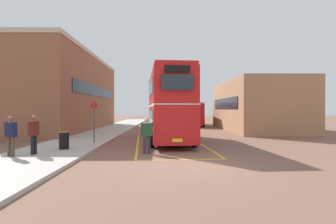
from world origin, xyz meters
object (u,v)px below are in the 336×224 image
object	(u,v)px
single_deck_bus	(193,113)
litter_bin	(64,140)
double_decker_bus	(168,105)
pedestrian_waiting_near	(34,132)
bus_stop_sign	(94,118)
pedestrian_boarding	(147,133)
pedestrian_waiting_far	(11,133)

from	to	relation	value
single_deck_bus	litter_bin	bearing A→B (deg)	-111.66
double_decker_bus	litter_bin	xyz separation A→B (m)	(-5.48, -4.59, -1.91)
pedestrian_waiting_near	single_deck_bus	bearing A→B (deg)	68.09
double_decker_bus	pedestrian_waiting_near	distance (m)	8.94
pedestrian_waiting_near	bus_stop_sign	xyz separation A→B (m)	(1.66, 4.29, 0.47)
pedestrian_boarding	bus_stop_sign	distance (m)	4.81
double_decker_bus	pedestrian_waiting_near	world-z (taller)	double_decker_bus
pedestrian_boarding	single_deck_bus	bearing A→B (deg)	78.77
pedestrian_waiting_far	bus_stop_sign	world-z (taller)	bus_stop_sign
double_decker_bus	pedestrian_boarding	bearing A→B (deg)	-102.16
single_deck_bus	pedestrian_waiting_near	world-z (taller)	single_deck_bus
pedestrian_boarding	pedestrian_waiting_near	size ratio (longest dim) A/B	0.99
litter_bin	single_deck_bus	bearing A→B (deg)	68.34
single_deck_bus	litter_bin	world-z (taller)	single_deck_bus
pedestrian_boarding	pedestrian_waiting_far	world-z (taller)	pedestrian_waiting_far
pedestrian_boarding	pedestrian_waiting_near	xyz separation A→B (m)	(-5.14, -1.02, 0.15)
double_decker_bus	litter_bin	size ratio (longest dim) A/B	10.97
litter_bin	bus_stop_sign	distance (m)	2.97
pedestrian_boarding	litter_bin	world-z (taller)	pedestrian_boarding
pedestrian_waiting_near	bus_stop_sign	distance (m)	4.62
pedestrian_boarding	litter_bin	distance (m)	4.43
pedestrian_waiting_far	pedestrian_waiting_near	bearing A→B (deg)	38.78
single_deck_bus	pedestrian_boarding	xyz separation A→B (m)	(-4.61, -23.23, -0.59)
double_decker_bus	bus_stop_sign	size ratio (longest dim) A/B	4.00
pedestrian_waiting_near	pedestrian_waiting_far	bearing A→B (deg)	-141.22
single_deck_bus	double_decker_bus	bearing A→B (deg)	-100.96
single_deck_bus	pedestrian_waiting_near	size ratio (longest dim) A/B	5.14
bus_stop_sign	single_deck_bus	bearing A→B (deg)	67.94
pedestrian_waiting_near	litter_bin	xyz separation A→B (m)	(0.78, 1.65, -0.59)
litter_bin	double_decker_bus	bearing A→B (deg)	39.92
single_deck_bus	litter_bin	distance (m)	24.33
pedestrian_boarding	double_decker_bus	bearing A→B (deg)	77.84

